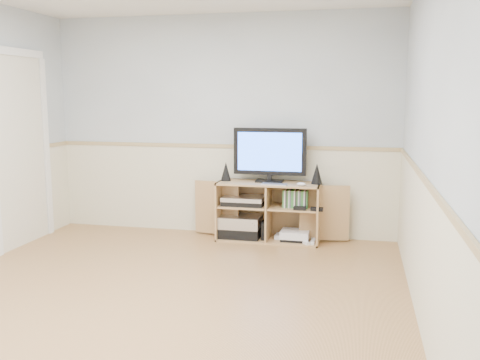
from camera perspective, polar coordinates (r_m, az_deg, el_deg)
name	(u,v)px	position (r m, az deg, el deg)	size (l,w,h in m)	color
room	(146,145)	(4.16, -9.99, 3.65)	(4.04, 4.54, 2.54)	tan
media_cabinet	(269,210)	(5.98, 3.15, -3.20)	(1.76, 0.42, 0.65)	tan
monitor	(270,153)	(5.87, 3.19, 2.89)	(0.80, 0.18, 0.59)	black
speaker_left	(226,171)	(5.97, -1.52, 0.93)	(0.11, 0.11, 0.21)	black
speaker_right	(317,174)	(5.81, 8.20, 0.69)	(0.12, 0.12, 0.23)	black
keyboard	(274,184)	(5.72, 3.68, -0.46)	(0.27, 0.11, 0.01)	silver
mouse	(301,184)	(5.68, 6.56, -0.44)	(0.10, 0.06, 0.04)	white
av_components	(242,219)	(6.01, 0.18, -4.23)	(0.53, 0.34, 0.47)	black
game_consoles	(294,236)	(5.94, 5.80, -5.92)	(0.45, 0.30, 0.11)	white
game_cases	(296,199)	(5.84, 5.96, -2.00)	(0.27, 0.14, 0.19)	#3F8C3F
wall_outlet	(309,185)	(6.04, 7.34, -0.54)	(0.12, 0.03, 0.12)	white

